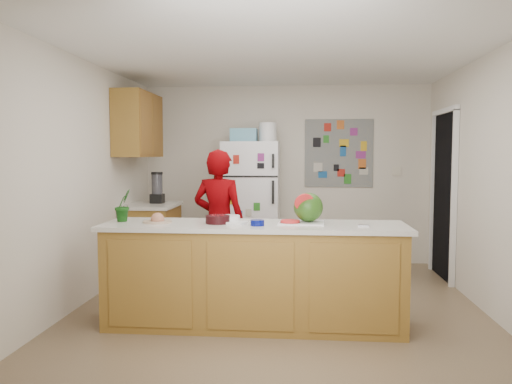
# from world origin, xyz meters

# --- Properties ---
(floor) EXTENTS (4.00, 4.50, 0.02)m
(floor) POSITION_xyz_m (0.00, 0.00, -0.01)
(floor) COLOR brown
(floor) RESTS_ON ground
(wall_back) EXTENTS (4.00, 0.02, 2.50)m
(wall_back) POSITION_xyz_m (0.00, 2.26, 1.25)
(wall_back) COLOR beige
(wall_back) RESTS_ON ground
(wall_left) EXTENTS (0.02, 4.50, 2.50)m
(wall_left) POSITION_xyz_m (-2.01, 0.00, 1.25)
(wall_left) COLOR beige
(wall_left) RESTS_ON ground
(wall_right) EXTENTS (0.02, 4.50, 2.50)m
(wall_right) POSITION_xyz_m (2.01, 0.00, 1.25)
(wall_right) COLOR beige
(wall_right) RESTS_ON ground
(ceiling) EXTENTS (4.00, 4.50, 0.02)m
(ceiling) POSITION_xyz_m (0.00, 0.00, 2.51)
(ceiling) COLOR white
(ceiling) RESTS_ON wall_back
(doorway) EXTENTS (0.03, 0.85, 2.04)m
(doorway) POSITION_xyz_m (1.99, 1.45, 1.02)
(doorway) COLOR black
(doorway) RESTS_ON ground
(peninsula_base) EXTENTS (2.60, 0.62, 0.88)m
(peninsula_base) POSITION_xyz_m (-0.20, -0.50, 0.44)
(peninsula_base) COLOR brown
(peninsula_base) RESTS_ON floor
(peninsula_top) EXTENTS (2.68, 0.70, 0.04)m
(peninsula_top) POSITION_xyz_m (-0.20, -0.50, 0.90)
(peninsula_top) COLOR silver
(peninsula_top) RESTS_ON peninsula_base
(side_counter_base) EXTENTS (0.60, 0.80, 0.86)m
(side_counter_base) POSITION_xyz_m (-1.69, 1.35, 0.43)
(side_counter_base) COLOR brown
(side_counter_base) RESTS_ON floor
(side_counter_top) EXTENTS (0.64, 0.84, 0.04)m
(side_counter_top) POSITION_xyz_m (-1.69, 1.35, 0.88)
(side_counter_top) COLOR silver
(side_counter_top) RESTS_ON side_counter_base
(upper_cabinets) EXTENTS (0.35, 1.00, 0.80)m
(upper_cabinets) POSITION_xyz_m (-1.82, 1.30, 1.90)
(upper_cabinets) COLOR brown
(upper_cabinets) RESTS_ON wall_left
(refrigerator) EXTENTS (0.75, 0.70, 1.70)m
(refrigerator) POSITION_xyz_m (-0.45, 1.88, 0.85)
(refrigerator) COLOR silver
(refrigerator) RESTS_ON floor
(fridge_top_bin) EXTENTS (0.35, 0.28, 0.18)m
(fridge_top_bin) POSITION_xyz_m (-0.55, 1.88, 1.79)
(fridge_top_bin) COLOR #5999B2
(fridge_top_bin) RESTS_ON refrigerator
(photo_collage) EXTENTS (0.95, 0.01, 0.95)m
(photo_collage) POSITION_xyz_m (0.75, 2.24, 1.55)
(photo_collage) COLOR slate
(photo_collage) RESTS_ON wall_back
(person) EXTENTS (0.64, 0.49, 1.59)m
(person) POSITION_xyz_m (-0.66, 0.45, 0.79)
(person) COLOR #630003
(person) RESTS_ON floor
(blender_appliance) EXTENTS (0.14, 0.14, 0.38)m
(blender_appliance) POSITION_xyz_m (-1.64, 1.47, 1.09)
(blender_appliance) COLOR black
(blender_appliance) RESTS_ON side_counter_top
(cutting_board) EXTENTS (0.41, 0.32, 0.01)m
(cutting_board) POSITION_xyz_m (0.22, -0.45, 0.93)
(cutting_board) COLOR white
(cutting_board) RESTS_ON peninsula_top
(watermelon) EXTENTS (0.26, 0.26, 0.26)m
(watermelon) POSITION_xyz_m (0.28, -0.43, 1.06)
(watermelon) COLOR #2E5F13
(watermelon) RESTS_ON cutting_board
(watermelon_slice) EXTENTS (0.17, 0.17, 0.02)m
(watermelon_slice) POSITION_xyz_m (0.12, -0.50, 0.94)
(watermelon_slice) COLOR #CE1844
(watermelon_slice) RESTS_ON cutting_board
(cherry_bowl) EXTENTS (0.22, 0.22, 0.07)m
(cherry_bowl) POSITION_xyz_m (-0.52, -0.51, 0.96)
(cherry_bowl) COLOR black
(cherry_bowl) RESTS_ON peninsula_top
(white_bowl) EXTENTS (0.22, 0.22, 0.06)m
(white_bowl) POSITION_xyz_m (-0.43, -0.42, 0.95)
(white_bowl) COLOR white
(white_bowl) RESTS_ON peninsula_top
(cobalt_bowl) EXTENTS (0.12, 0.12, 0.05)m
(cobalt_bowl) POSITION_xyz_m (-0.16, -0.62, 0.95)
(cobalt_bowl) COLOR #060C5E
(cobalt_bowl) RESTS_ON peninsula_top
(plate) EXTENTS (0.34, 0.34, 0.02)m
(plate) POSITION_xyz_m (-1.06, -0.51, 0.93)
(plate) COLOR beige
(plate) RESTS_ON peninsula_top
(paper_towel) EXTENTS (0.21, 0.20, 0.02)m
(paper_towel) POSITION_xyz_m (-0.35, -0.53, 0.93)
(paper_towel) COLOR white
(paper_towel) RESTS_ON peninsula_top
(keys) EXTENTS (0.10, 0.05, 0.01)m
(keys) POSITION_xyz_m (0.75, -0.58, 0.93)
(keys) COLOR gray
(keys) RESTS_ON peninsula_top
(potted_plant) EXTENTS (0.18, 0.20, 0.30)m
(potted_plant) POSITION_xyz_m (-1.40, -0.45, 1.07)
(potted_plant) COLOR #15460E
(potted_plant) RESTS_ON peninsula_top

